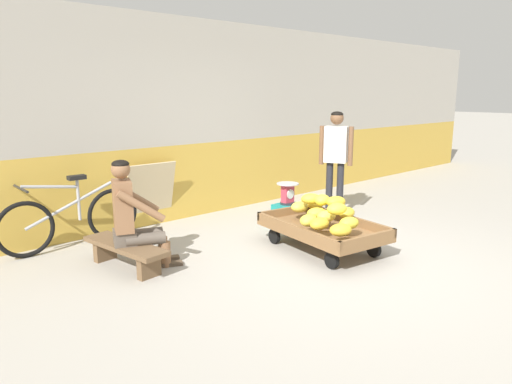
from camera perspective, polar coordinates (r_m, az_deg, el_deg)
The scene contains 12 objects.
ground_plane at distance 5.16m, azimuth 11.04°, elevation -8.67°, with size 80.00×80.00×0.00m, color #A39E93.
back_wall at distance 6.99m, azimuth -8.16°, elevation 8.60°, with size 16.00×0.30×2.81m.
banana_cart at distance 5.52m, azimuth 8.00°, elevation -4.56°, with size 1.03×1.54×0.36m.
banana_pile at distance 5.48m, azimuth 8.16°, elevation -2.29°, with size 1.00×1.30×0.26m.
low_bench at distance 5.10m, azimuth -15.48°, elevation -6.76°, with size 0.45×1.13×0.27m.
vendor_seated at distance 5.01m, azimuth -14.71°, elevation -2.68°, with size 0.74×0.62×1.14m.
plastic_crate at distance 6.50m, azimuth 3.80°, elevation -2.76°, with size 0.36×0.28×0.30m.
weighing_scale at distance 6.42m, azimuth 3.84°, elevation -0.15°, with size 0.30×0.30×0.29m.
bicycle_near_left at distance 5.92m, azimuth -21.42°, elevation -3.03°, with size 1.66×0.48×0.86m.
sign_board at distance 6.54m, azimuth -12.65°, elevation -0.34°, with size 0.70×0.23×0.88m.
customer_adult at distance 6.95m, azimuth 9.61°, elevation 4.81°, with size 0.33×0.44×1.53m.
shopping_bag at distance 6.20m, azimuth 7.24°, elevation -3.85°, with size 0.18×0.12×0.24m, color #3370B7.
Camera 1 is at (-3.90, -2.86, 1.80)m, focal length 33.15 mm.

